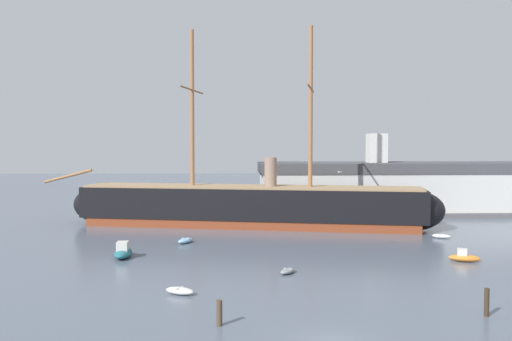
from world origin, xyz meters
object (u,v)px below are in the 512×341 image
at_px(dinghy_foreground_left, 180,291).
at_px(dinghy_near_centre, 288,271).
at_px(dinghy_alongside_stern, 441,236).
at_px(seagull_in_flight, 340,172).
at_px(tall_ship, 250,205).
at_px(mooring_piling_left_pair, 487,302).
at_px(motorboat_distant_centre, 290,211).
at_px(motorboat_mid_right, 464,257).
at_px(dockside_warehouse_right, 402,188).
at_px(dinghy_far_left, 113,219).
at_px(motorboat_mid_left, 123,252).
at_px(dinghy_alongside_bow, 186,241).
at_px(mooring_piling_nearest, 219,313).

relative_size(dinghy_foreground_left, dinghy_near_centre, 1.19).
bearing_deg(dinghy_alongside_stern, dinghy_foreground_left, -140.26).
bearing_deg(dinghy_foreground_left, seagull_in_flight, 42.83).
xyz_separation_m(tall_ship, mooring_piling_left_pair, (15.94, -44.50, -2.15)).
xyz_separation_m(dinghy_foreground_left, motorboat_distant_centre, (14.26, 52.44, 0.18)).
relative_size(dinghy_near_centre, motorboat_mid_right, 0.67).
height_order(dinghy_foreground_left, dockside_warehouse_right, dockside_warehouse_right).
height_order(dinghy_foreground_left, dinghy_far_left, dinghy_far_left).
bearing_deg(dockside_warehouse_right, dinghy_far_left, -170.73).
xyz_separation_m(tall_ship, dinghy_near_centre, (2.79, -30.72, -2.91)).
bearing_deg(motorboat_distant_centre, motorboat_mid_left, -120.54).
bearing_deg(tall_ship, mooring_piling_left_pair, -70.29).
bearing_deg(dinghy_near_centre, dinghy_far_left, 123.43).
bearing_deg(dockside_warehouse_right, dinghy_alongside_stern, -95.65).
height_order(dinghy_foreground_left, dinghy_alongside_stern, dinghy_foreground_left).
height_order(dinghy_foreground_left, motorboat_mid_left, motorboat_mid_left).
bearing_deg(dinghy_alongside_stern, motorboat_mid_right, -101.51).
xyz_separation_m(dockside_warehouse_right, seagull_in_flight, (-18.31, -37.75, 4.83)).
relative_size(motorboat_distant_centre, dockside_warehouse_right, 0.06).
xyz_separation_m(motorboat_mid_left, dinghy_far_left, (-7.41, 29.30, -0.32)).
distance_m(dinghy_near_centre, motorboat_mid_left, 19.14).
height_order(dinghy_alongside_bow, motorboat_distant_centre, motorboat_distant_centre).
height_order(dinghy_far_left, motorboat_distant_centre, motorboat_distant_centre).
height_order(dinghy_alongside_stern, dinghy_far_left, dinghy_far_left).
relative_size(motorboat_mid_right, motorboat_distant_centre, 1.01).
bearing_deg(dinghy_foreground_left, dinghy_far_left, 108.72).
height_order(dinghy_near_centre, dinghy_alongside_bow, dinghy_alongside_bow).
relative_size(dinghy_near_centre, dinghy_far_left, 0.82).
bearing_deg(motorboat_mid_right, mooring_piling_left_pair, -107.92).
xyz_separation_m(tall_ship, dockside_warehouse_right, (27.50, 14.80, 1.35)).
bearing_deg(dinghy_alongside_bow, mooring_piling_left_pair, -51.50).
bearing_deg(dinghy_alongside_bow, mooring_piling_nearest, -80.89).
height_order(motorboat_mid_right, dinghy_alongside_stern, motorboat_mid_right).
distance_m(dinghy_foreground_left, dockside_warehouse_right, 62.97).
height_order(dinghy_alongside_stern, seagull_in_flight, seagull_in_flight).
bearing_deg(dinghy_alongside_bow, dockside_warehouse_right, 38.46).
xyz_separation_m(motorboat_distant_centre, mooring_piling_nearest, (-10.76, -60.55, 0.41)).
distance_m(tall_ship, mooring_piling_left_pair, 47.32).
bearing_deg(mooring_piling_nearest, dockside_warehouse_right, 63.08).
xyz_separation_m(dinghy_alongside_bow, seagull_in_flight, (17.69, -9.16, 9.03)).
relative_size(dinghy_alongside_bow, motorboat_distant_centre, 0.85).
bearing_deg(motorboat_mid_right, dinghy_alongside_bow, 158.33).
xyz_separation_m(motorboat_mid_left, dockside_warehouse_right, (42.03, 37.37, 3.89)).
xyz_separation_m(mooring_piling_left_pair, seagull_in_flight, (-6.74, 21.56, 8.34)).
xyz_separation_m(dinghy_near_centre, motorboat_mid_right, (19.17, 4.83, 0.21)).
bearing_deg(tall_ship, dinghy_far_left, 162.93).
xyz_separation_m(dinghy_near_centre, seagull_in_flight, (6.41, 7.77, 9.10)).
distance_m(tall_ship, dinghy_alongside_bow, 16.44).
xyz_separation_m(motorboat_mid_right, dockside_warehouse_right, (5.54, 40.69, 4.05)).
bearing_deg(motorboat_mid_right, dinghy_foreground_left, -157.51).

